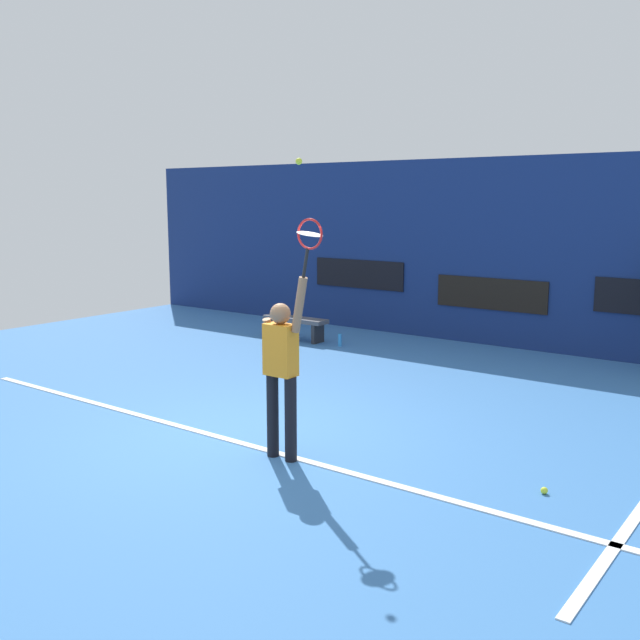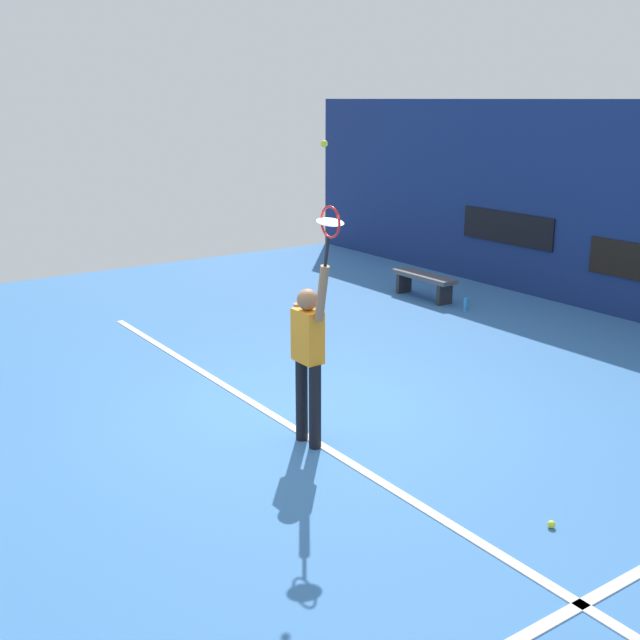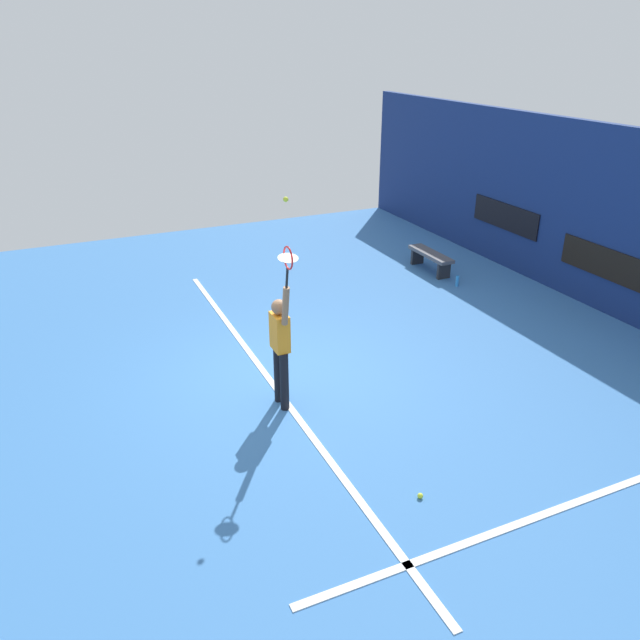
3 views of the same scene
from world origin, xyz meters
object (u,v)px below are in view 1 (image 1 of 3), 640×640
at_px(tennis_ball, 299,161).
at_px(water_bottle, 340,340).
at_px(tennis_player, 281,367).
at_px(court_bench, 296,323).
at_px(tennis_racket, 309,237).
at_px(spare_ball, 544,491).

height_order(tennis_ball, water_bottle, tennis_ball).
distance_m(tennis_player, court_bench, 6.63).
xyz_separation_m(tennis_player, water_bottle, (-2.93, 5.24, -0.89)).
relative_size(tennis_racket, court_bench, 0.45).
bearing_deg(spare_ball, tennis_racket, -161.24).
bearing_deg(water_bottle, tennis_ball, -58.87).
height_order(tennis_racket, tennis_ball, tennis_ball).
distance_m(tennis_ball, water_bottle, 6.77).
relative_size(court_bench, spare_ball, 20.59).
bearing_deg(tennis_racket, court_bench, 129.88).
xyz_separation_m(tennis_racket, tennis_ball, (-0.17, 0.06, 0.75)).
height_order(water_bottle, spare_ball, water_bottle).
bearing_deg(tennis_player, spare_ball, 16.09).
xyz_separation_m(water_bottle, spare_ball, (5.53, -4.49, -0.09)).
xyz_separation_m(tennis_player, tennis_ball, (0.21, 0.05, 2.12)).
bearing_deg(court_bench, tennis_player, -52.63).
xyz_separation_m(tennis_racket, court_bench, (-4.38, 5.24, -2.05)).
relative_size(tennis_player, spare_ball, 29.24).
relative_size(tennis_player, tennis_racket, 3.19).
relative_size(tennis_ball, water_bottle, 0.28).
bearing_deg(tennis_ball, tennis_racket, -17.84).
bearing_deg(tennis_player, court_bench, 127.37).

